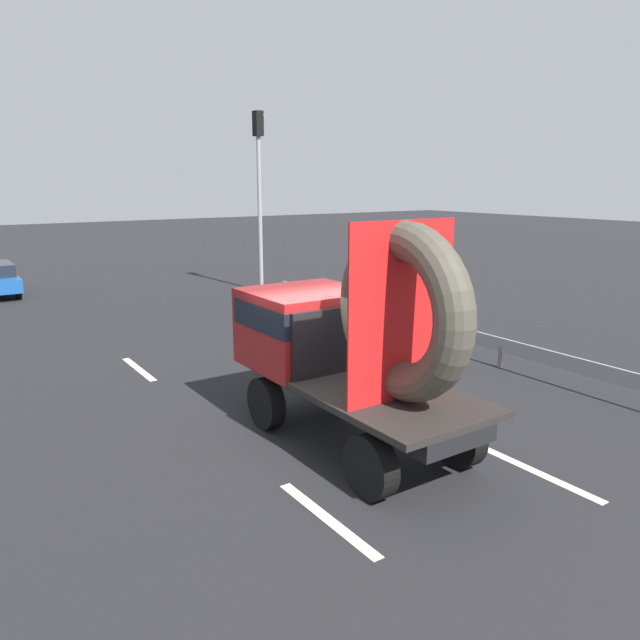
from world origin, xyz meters
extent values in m
plane|color=black|center=(0.00, 0.00, 0.00)|extent=(120.00, 120.00, 0.00)
cylinder|color=black|center=(-0.75, 0.98, 0.45)|extent=(0.28, 0.91, 0.91)
cylinder|color=black|center=(0.95, 0.98, 0.45)|extent=(0.28, 0.91, 0.91)
cylinder|color=black|center=(-0.75, -1.94, 0.45)|extent=(0.28, 0.91, 0.91)
cylinder|color=black|center=(0.95, -1.94, 0.45)|extent=(0.28, 0.91, 0.91)
cube|color=black|center=(0.10, -0.44, 0.90)|extent=(1.30, 4.69, 0.25)
cube|color=maroon|center=(0.10, 0.98, 1.70)|extent=(2.00, 1.85, 1.35)
cube|color=black|center=(0.10, 0.93, 1.99)|extent=(2.02, 1.76, 0.44)
cube|color=black|center=(0.10, -1.37, 1.07)|extent=(2.00, 2.84, 0.10)
cube|color=black|center=(0.10, 0.00, 1.67)|extent=(1.80, 0.08, 1.10)
torus|color=#474238|center=(0.10, -1.52, 2.42)|extent=(0.56, 2.59, 2.59)
cube|color=red|center=(0.10, -1.52, 2.42)|extent=(1.90, 0.03, 2.59)
cylinder|color=black|center=(-2.50, 19.07, 0.29)|extent=(0.20, 0.58, 0.58)
cylinder|color=black|center=(-2.50, 16.65, 0.29)|extent=(0.20, 0.58, 0.58)
cylinder|color=gray|center=(5.69, 12.97, 2.93)|extent=(0.16, 0.16, 5.87)
cube|color=black|center=(5.69, 12.97, 6.32)|extent=(0.30, 0.36, 0.90)
sphere|color=yellow|center=(5.86, 12.97, 6.60)|extent=(0.20, 0.20, 0.20)
cube|color=gray|center=(5.45, 3.00, 0.55)|extent=(0.06, 15.82, 0.32)
cylinder|color=slate|center=(5.45, 1.02, 0.28)|extent=(0.10, 0.10, 0.55)
cylinder|color=slate|center=(5.45, 4.98, 0.28)|extent=(0.10, 0.10, 0.55)
cylinder|color=slate|center=(5.45, 8.93, 0.28)|extent=(0.10, 0.10, 0.55)
cube|color=beige|center=(-1.55, -2.05, 0.00)|extent=(0.16, 2.12, 0.01)
cube|color=beige|center=(-1.55, 5.59, 0.00)|extent=(0.16, 2.05, 0.01)
cube|color=beige|center=(1.75, -2.69, 0.00)|extent=(0.16, 2.32, 0.01)
cube|color=beige|center=(1.75, 5.51, 0.00)|extent=(0.16, 2.08, 0.01)
camera|label=1|loc=(-5.54, -7.81, 4.22)|focal=34.00mm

